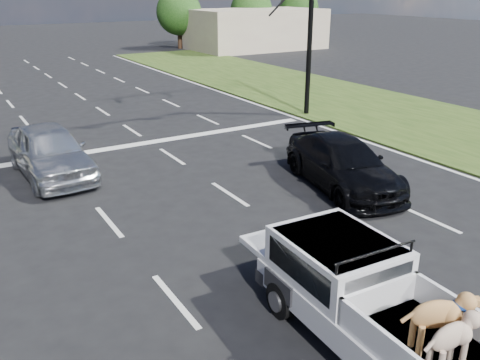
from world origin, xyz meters
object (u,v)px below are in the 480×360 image
Objects in this scene: silver_sedan at (50,151)px; traffic_signal at (265,7)px; black_coupe at (343,164)px; pickup_truck at (372,305)px.

traffic_signal is at bearing 11.17° from silver_sedan.
silver_sedan is 8.87m from black_coupe.
black_coupe is at bearing 54.34° from pickup_truck.
pickup_truck is at bearing -115.49° from black_coupe.
silver_sedan is at bearing 155.79° from black_coupe.
pickup_truck is 1.03× the size of silver_sedan.
traffic_signal is 1.95× the size of silver_sedan.
pickup_truck is 0.99× the size of black_coupe.
traffic_signal is 15.49m from pickup_truck.
pickup_truck is at bearing -79.55° from silver_sedan.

